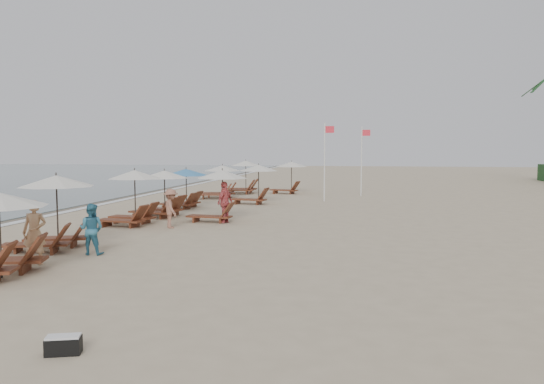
% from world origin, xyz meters
% --- Properties ---
extents(ground, '(160.00, 160.00, 0.00)m').
position_xyz_m(ground, '(0.00, 0.00, 0.00)').
color(ground, tan).
rests_on(ground, ground).
extents(wet_sand_band, '(3.20, 140.00, 0.01)m').
position_xyz_m(wet_sand_band, '(-12.50, 10.00, 0.00)').
color(wet_sand_band, '#6B5E4C').
rests_on(wet_sand_band, ground).
extents(foam_line, '(0.50, 140.00, 0.02)m').
position_xyz_m(foam_line, '(-11.20, 10.00, 0.01)').
color(foam_line, white).
rests_on(foam_line, ground).
extents(lounger_station_1, '(2.65, 2.40, 2.33)m').
position_xyz_m(lounger_station_1, '(-6.22, -0.68, 1.17)').
color(lounger_station_1, brown).
rests_on(lounger_station_1, ground).
extents(lounger_station_2, '(2.59, 2.19, 2.27)m').
position_xyz_m(lounger_station_2, '(-6.10, 4.70, 1.09)').
color(lounger_station_2, brown).
rests_on(lounger_station_2, ground).
extents(lounger_station_3, '(2.72, 2.46, 2.14)m').
position_xyz_m(lounger_station_3, '(-5.95, 7.52, 1.01)').
color(lounger_station_3, brown).
rests_on(lounger_station_3, ground).
extents(lounger_station_4, '(2.65, 2.43, 2.08)m').
position_xyz_m(lounger_station_4, '(-6.10, 11.16, 1.14)').
color(lounger_station_4, brown).
rests_on(lounger_station_4, ground).
extents(lounger_station_5, '(2.83, 2.50, 2.09)m').
position_xyz_m(lounger_station_5, '(-5.72, 16.79, 1.03)').
color(lounger_station_5, brown).
rests_on(lounger_station_5, ground).
extents(lounger_station_6, '(2.69, 2.13, 2.30)m').
position_xyz_m(lounger_station_6, '(-5.10, 20.54, 1.00)').
color(lounger_station_6, brown).
rests_on(lounger_station_6, ground).
extents(inland_station_0, '(2.66, 2.24, 2.22)m').
position_xyz_m(inland_station_0, '(-2.84, 6.30, 1.39)').
color(inland_station_0, brown).
rests_on(inland_station_0, ground).
extents(inland_station_1, '(2.79, 2.24, 2.22)m').
position_xyz_m(inland_station_1, '(-2.80, 13.78, 1.33)').
color(inland_station_1, brown).
rests_on(inland_station_1, ground).
extents(inland_station_2, '(2.70, 2.24, 2.22)m').
position_xyz_m(inland_station_2, '(-1.85, 20.99, 1.39)').
color(inland_station_2, brown).
rests_on(inland_station_2, ground).
extents(beachgoer_near, '(0.71, 0.54, 1.76)m').
position_xyz_m(beachgoer_near, '(-5.42, -2.69, 0.88)').
color(beachgoer_near, tan).
rests_on(beachgoer_near, ground).
extents(beachgoer_mid_a, '(0.77, 0.61, 1.53)m').
position_xyz_m(beachgoer_mid_a, '(-4.59, -1.17, 0.76)').
color(beachgoer_mid_a, teal).
rests_on(beachgoer_mid_a, ground).
extents(beachgoer_mid_b, '(1.07, 1.16, 1.57)m').
position_xyz_m(beachgoer_mid_b, '(-4.16, 4.26, 0.78)').
color(beachgoer_mid_b, '#98634D').
rests_on(beachgoer_mid_b, ground).
extents(beachgoer_far_a, '(0.72, 1.11, 1.76)m').
position_xyz_m(beachgoer_far_a, '(-2.43, 6.05, 0.88)').
color(beachgoer_far_a, '#D25455').
rests_on(beachgoer_far_a, ground).
extents(duffel_bag, '(0.58, 0.41, 0.29)m').
position_xyz_m(duffel_bag, '(-1.13, -8.36, 0.15)').
color(duffel_bag, black).
rests_on(duffel_bag, ground).
extents(flag_pole_near, '(0.60, 0.08, 4.67)m').
position_xyz_m(flag_pole_near, '(1.07, 16.03, 2.59)').
color(flag_pole_near, silver).
rests_on(flag_pole_near, ground).
extents(flag_pole_far, '(0.60, 0.08, 4.58)m').
position_xyz_m(flag_pole_far, '(3.22, 19.99, 2.54)').
color(flag_pole_far, silver).
rests_on(flag_pole_far, ground).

